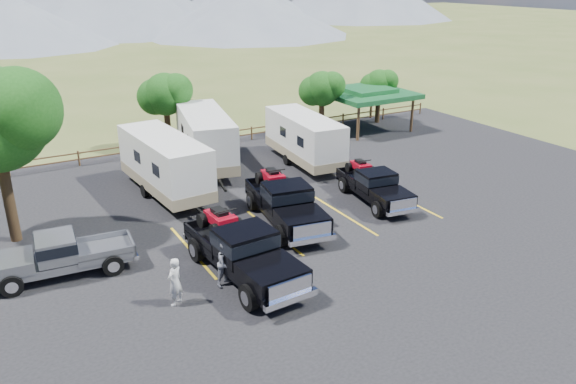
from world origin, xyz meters
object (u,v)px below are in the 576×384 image
pavilion (366,93)px  rig_left (242,249)px  trailer_left (165,165)px  trailer_center (206,139)px  rig_center (285,201)px  pickup_silver (61,255)px  person_b (226,263)px  person_a (175,282)px  rig_right (374,185)px  trailer_right (304,139)px

pavilion → rig_left: (-17.91, -15.85, -1.64)m
rig_left → trailer_left: 9.92m
trailer_center → rig_center: bearing=-77.1°
pickup_silver → person_b: (5.38, -3.90, 0.01)m
trailer_center → person_a: size_ratio=5.27×
rig_right → pickup_silver: (-15.56, -0.13, -0.03)m
pickup_silver → person_b: size_ratio=3.22×
rig_left → person_a: size_ratio=3.76×
rig_left → pickup_silver: bearing=146.8°
rig_right → trailer_left: size_ratio=0.63×
pavilion → rig_left: pavilion is taller
pavilion → trailer_left: trailer_left is taller
rig_right → person_b: 10.95m
rig_left → rig_right: (9.32, 3.62, -0.19)m
pavilion → rig_left: size_ratio=0.88×
trailer_right → person_a: bearing=-132.3°
rig_center → trailer_center: 9.70m
rig_center → trailer_right: trailer_right is taller
person_a → person_b: bearing=157.9°
rig_right → trailer_right: 7.13m
person_b → rig_center: bearing=16.1°
person_a → rig_center: bearing=179.5°
rig_center → rig_right: (5.40, 0.09, -0.17)m
pavilion → person_b: size_ratio=3.42×
trailer_center → pavilion: bearing=22.6°
rig_right → trailer_center: (-5.55, 9.58, 0.86)m
rig_right → trailer_left: (-9.20, 6.28, 0.78)m
rig_left → trailer_center: size_ratio=0.71×
trailer_left → trailer_center: trailer_center is taller
pickup_silver → trailer_left: bearing=139.5°
rig_right → person_a: 13.13m
trailer_right → pickup_silver: size_ratio=1.52×
rig_right → person_a: size_ratio=3.17×
trailer_center → person_b: size_ratio=5.41×
rig_left → rig_center: 5.28m
trailer_left → pickup_silver: size_ratio=1.61×
rig_left → trailer_center: bearing=70.1°
person_a → rig_right: bearing=167.3°
rig_left → trailer_right: bearing=45.0°
rig_left → trailer_left: (0.12, 9.90, 0.60)m
rig_center → rig_right: rig_center is taller
rig_right → trailer_right: bearing=97.9°
pavilion → person_a: (-20.95, -16.65, -1.82)m
pavilion → trailer_right: 10.06m
rig_center → person_b: (-4.79, -3.94, -0.18)m
rig_left → person_b: bearing=-158.7°
rig_right → pickup_silver: size_ratio=1.01×
rig_left → person_a: bearing=-169.2°
trailer_right → rig_right: bearing=-85.4°
rig_left → person_a: 3.15m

